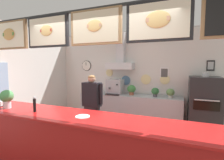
# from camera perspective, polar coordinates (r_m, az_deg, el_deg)

# --- Properties ---
(back_wall_assembly) EXTENTS (5.20, 2.73, 2.79)m
(back_wall_assembly) POSITION_cam_1_polar(r_m,az_deg,el_deg) (4.99, 7.14, 1.98)
(back_wall_assembly) COLOR #9E9E99
(back_wall_assembly) RESTS_ON ground_plane
(service_counter) EXTENTS (4.44, 0.74, 1.01)m
(service_counter) POSITION_cam_1_polar(r_m,az_deg,el_deg) (2.75, -8.83, -22.26)
(service_counter) COLOR maroon
(service_counter) RESTS_ON ground_plane
(back_prep_counter) EXTENTS (2.93, 0.57, 0.91)m
(back_prep_counter) POSITION_cam_1_polar(r_m,az_deg,el_deg) (5.00, 5.72, -10.23)
(back_prep_counter) COLOR #A3A5AD
(back_prep_counter) RESTS_ON ground_plane
(pizza_oven) EXTENTS (0.70, 0.71, 1.59)m
(pizza_oven) POSITION_cam_1_polar(r_m,az_deg,el_deg) (4.65, 28.78, -8.18)
(pizza_oven) COLOR #232326
(pizza_oven) RESTS_ON ground_plane
(shop_worker) EXTENTS (0.58, 0.26, 1.54)m
(shop_worker) POSITION_cam_1_polar(r_m,az_deg,el_deg) (3.98, -6.82, -8.67)
(shop_worker) COLOR #232328
(shop_worker) RESTS_ON ground_plane
(espresso_machine) EXTENTS (0.45, 0.46, 0.44)m
(espresso_machine) POSITION_cam_1_polar(r_m,az_deg,el_deg) (4.98, 1.04, -2.33)
(espresso_machine) COLOR #A3A5AD
(espresso_machine) RESTS_ON back_prep_counter
(potted_thyme) EXTENTS (0.21, 0.21, 0.25)m
(potted_thyme) POSITION_cam_1_polar(r_m,az_deg,el_deg) (4.69, 14.45, -3.85)
(potted_thyme) COLOR #4C4C51
(potted_thyme) RESTS_ON back_prep_counter
(potted_sage) EXTENTS (0.21, 0.21, 0.24)m
(potted_sage) POSITION_cam_1_polar(r_m,az_deg,el_deg) (4.67, 19.21, -4.07)
(potted_sage) COLOR beige
(potted_sage) RESTS_ON back_prep_counter
(potted_oregano) EXTENTS (0.25, 0.25, 0.29)m
(potted_oregano) POSITION_cam_1_polar(r_m,az_deg,el_deg) (4.86, 6.63, -3.15)
(potted_oregano) COLOR #9E563D
(potted_oregano) RESTS_ON back_prep_counter
(condiment_plate) EXTENTS (0.21, 0.21, 0.01)m
(condiment_plate) POSITION_cam_1_polar(r_m,az_deg,el_deg) (2.55, -9.97, -12.12)
(condiment_plate) COLOR white
(condiment_plate) RESTS_ON service_counter
(basil_vase) EXTENTS (0.22, 0.22, 0.33)m
(basil_vase) POSITION_cam_1_polar(r_m,az_deg,el_deg) (3.49, -32.12, -5.19)
(basil_vase) COLOR silver
(basil_vase) RESTS_ON service_counter
(pepper_grinder) EXTENTS (0.05, 0.05, 0.25)m
(pepper_grinder) POSITION_cam_1_polar(r_m,az_deg,el_deg) (3.02, -24.80, -7.54)
(pepper_grinder) COLOR black
(pepper_grinder) RESTS_ON service_counter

